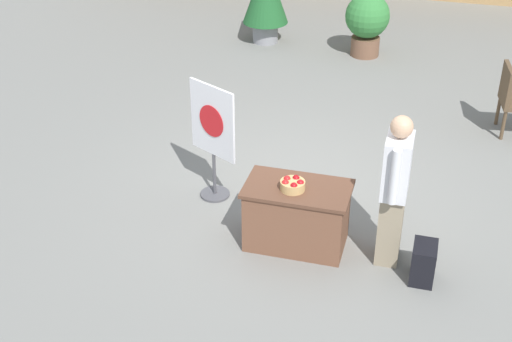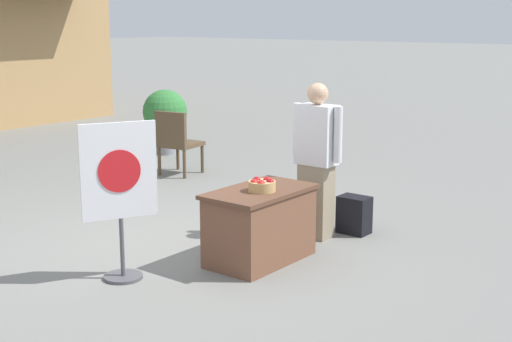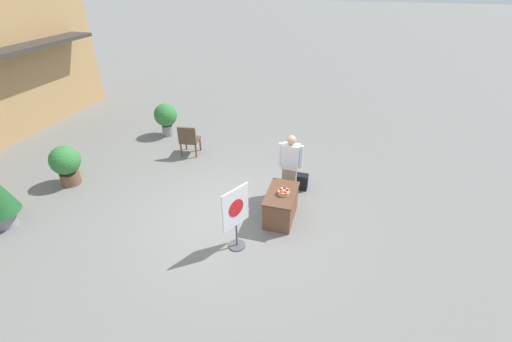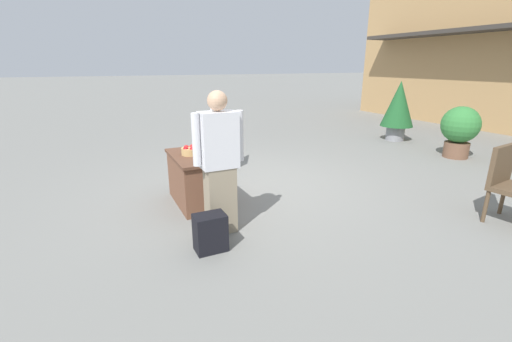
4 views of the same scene
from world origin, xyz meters
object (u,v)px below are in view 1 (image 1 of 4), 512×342
object	(u,v)px
apple_basket	(293,184)
backpack	(423,263)
person_visitor	(394,190)
potted_plant_near_left	(367,21)
poster_board	(213,135)
display_table	(297,215)

from	to	relation	value
apple_basket	backpack	world-z (taller)	apple_basket
person_visitor	potted_plant_near_left	world-z (taller)	person_visitor
person_visitor	potted_plant_near_left	size ratio (longest dim) A/B	1.52
person_visitor	backpack	xyz separation A→B (m)	(0.38, -0.26, -0.65)
apple_basket	poster_board	size ratio (longest dim) A/B	0.18
person_visitor	potted_plant_near_left	xyz separation A→B (m)	(-1.07, 5.83, -0.23)
display_table	potted_plant_near_left	size ratio (longest dim) A/B	1.02
poster_board	display_table	bearing A→B (deg)	86.92
apple_basket	poster_board	distance (m)	1.35
display_table	poster_board	distance (m)	1.44
person_visitor	display_table	bearing A→B (deg)	-0.00
apple_basket	person_visitor	distance (m)	1.05
poster_board	potted_plant_near_left	xyz separation A→B (m)	(1.10, 5.14, -0.19)
backpack	poster_board	xyz separation A→B (m)	(-2.55, 0.95, 0.62)
backpack	potted_plant_near_left	distance (m)	6.27
apple_basket	potted_plant_near_left	world-z (taller)	potted_plant_near_left
display_table	backpack	world-z (taller)	display_table
apple_basket	potted_plant_near_left	distance (m)	5.89
apple_basket	potted_plant_near_left	bearing A→B (deg)	90.22
backpack	poster_board	world-z (taller)	poster_board
display_table	apple_basket	xyz separation A→B (m)	(-0.04, -0.06, 0.42)
person_visitor	backpack	size ratio (longest dim) A/B	4.02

